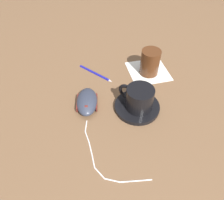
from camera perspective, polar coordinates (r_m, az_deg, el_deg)
name	(u,v)px	position (r m, az deg, el deg)	size (l,w,h in m)	color
ground_plane	(125,93)	(0.71, 3.49, 1.94)	(3.00, 3.00, 0.00)	brown
saucer	(137,107)	(0.67, 6.54, -1.75)	(0.14, 0.14, 0.01)	black
coffee_cup	(139,98)	(0.63, 7.05, 0.54)	(0.09, 0.09, 0.07)	black
computer_mouse	(87,102)	(0.66, -6.55, -0.40)	(0.08, 0.12, 0.04)	#2D3342
mouse_cable	(104,159)	(0.57, -2.11, -15.14)	(0.14, 0.21, 0.00)	white
napkin_under_glass	(148,71)	(0.80, 9.42, 7.47)	(0.14, 0.14, 0.00)	silver
drinking_glass	(150,62)	(0.77, 9.90, 9.70)	(0.07, 0.07, 0.09)	#4C2814
pen	(95,73)	(0.78, -4.37, 7.15)	(0.10, 0.12, 0.01)	navy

